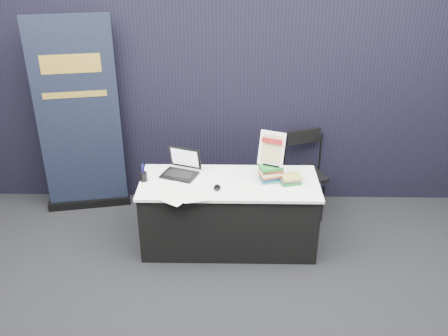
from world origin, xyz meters
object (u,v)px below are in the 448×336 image
at_px(info_sign, 272,149).
at_px(stacking_chair, 303,170).
at_px(laptop, 180,168).
at_px(book_stack_short, 291,179).
at_px(display_table, 229,213).
at_px(pullup_banner, 80,129).
at_px(book_stack_tall, 271,173).

relative_size(info_sign, stacking_chair, 0.37).
xyz_separation_m(laptop, book_stack_short, (1.13, -0.18, -0.02)).
bearing_deg(book_stack_short, display_table, 178.72).
height_order(info_sign, pullup_banner, pullup_banner).
bearing_deg(display_table, book_stack_short, -1.28).
height_order(display_table, stacking_chair, stacking_chair).
height_order(book_stack_tall, info_sign, info_sign).
relative_size(book_stack_tall, pullup_banner, 0.11).
relative_size(book_stack_short, stacking_chair, 0.23).
xyz_separation_m(book_stack_short, pullup_banner, (-2.29, 0.76, 0.21)).
height_order(display_table, laptop, laptop).
xyz_separation_m(book_stack_tall, stacking_chair, (0.43, 0.67, -0.30)).
relative_size(book_stack_tall, book_stack_short, 1.07).
height_order(book_stack_tall, pullup_banner, pullup_banner).
distance_m(book_stack_tall, book_stack_short, 0.21).
distance_m(info_sign, stacking_chair, 0.95).
relative_size(info_sign, pullup_banner, 0.16).
bearing_deg(book_stack_tall, info_sign, 90.00).
distance_m(laptop, stacking_chair, 1.49).
height_order(display_table, info_sign, info_sign).
distance_m(display_table, book_stack_short, 0.74).
bearing_deg(book_stack_tall, stacking_chair, 57.35).
bearing_deg(book_stack_short, info_sign, 160.23).
height_order(display_table, book_stack_short, book_stack_short).
relative_size(book_stack_tall, info_sign, 0.67).
relative_size(display_table, book_stack_tall, 7.59).
xyz_separation_m(info_sign, stacking_chair, (0.43, 0.64, -0.55)).
bearing_deg(pullup_banner, info_sign, -29.37).
bearing_deg(info_sign, pullup_banner, -176.03).
xyz_separation_m(book_stack_tall, book_stack_short, (0.20, -0.04, -0.04)).
distance_m(display_table, laptop, 0.69).
xyz_separation_m(display_table, book_stack_tall, (0.42, 0.03, 0.46)).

